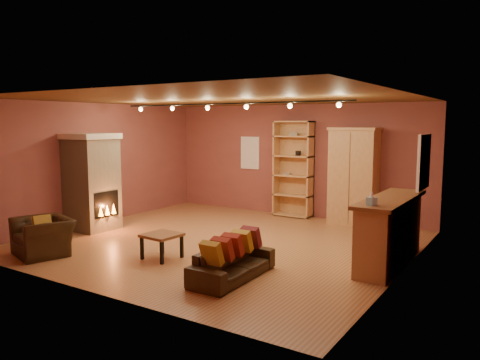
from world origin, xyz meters
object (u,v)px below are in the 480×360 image
Objects in this scene: armoire at (354,176)px; bar_counter at (390,231)px; armchair at (43,230)px; loveseat at (233,257)px; fireplace at (92,182)px; bookcase at (294,168)px; coffee_table at (162,237)px.

armoire is 0.95× the size of bar_counter.
loveseat is at bearing 28.92° from armchair.
armoire reaches higher than fireplace.
bookcase is at bearing 174.27° from armoire.
bar_counter is at bearing 44.17° from armchair.
armchair is at bearing -152.86° from bar_counter.
armchair is (-3.57, -0.75, 0.10)m from loveseat.
fireplace is 0.88× the size of bookcase.
armchair is at bearing -153.89° from coffee_table.
bookcase is 1.49× the size of loveseat.
coffee_table is (-1.86, -4.46, -0.75)m from armoire.
armchair is (-5.37, -2.75, -0.13)m from bar_counter.
fireplace is at bearing -129.81° from bookcase.
bar_counter is 2.05× the size of armchair.
armchair is 1.88× the size of coffee_table.
fireplace reaches higher than bar_counter.
bar_counter is 3.86m from coffee_table.
bookcase reaches higher than coffee_table.
coffee_table is at bearing -17.48° from fireplace.
armoire is 6.66m from armchair.
bookcase reaches higher than armchair.
coffee_table is at bearing -112.69° from armoire.
fireplace is 1.32× the size of loveseat.
bar_counter is at bearing 8.25° from fireplace.
bookcase is at bearing 50.19° from fireplace.
bar_counter reaches higher than coffee_table.
armoire is at bearing 120.26° from bar_counter.
armoire is 4.74m from loveseat.
armoire reaches higher than loveseat.
armoire is (1.59, -0.16, -0.09)m from bookcase.
fireplace is at bearing -171.75° from bar_counter.
bookcase is 6.05m from armchair.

